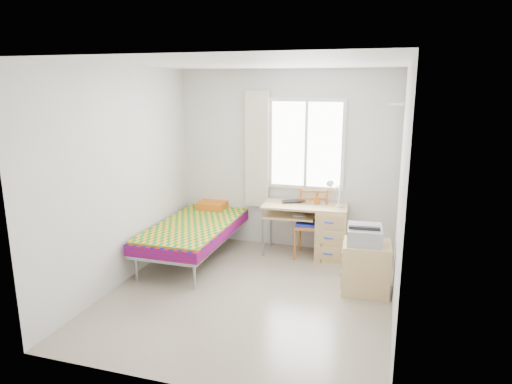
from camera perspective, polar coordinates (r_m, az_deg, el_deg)
floor at (r=5.46m, az=-0.80°, el=-12.62°), size 3.50×3.50×0.00m
ceiling at (r=4.91m, az=-0.90°, el=15.78°), size 3.50×3.50×0.00m
wall_back at (r=6.69m, az=3.75°, el=3.94°), size 3.20×0.00×3.20m
wall_left at (r=5.71m, az=-16.32°, el=1.80°), size 0.00×3.50×3.50m
wall_right at (r=4.80m, az=17.66°, el=-0.44°), size 0.00×3.50×3.50m
window at (r=6.57m, az=6.30°, el=5.92°), size 1.10×0.04×1.30m
curtain at (r=6.70m, az=0.12°, el=5.29°), size 0.35×0.05×1.70m
floating_shelf at (r=6.08m, az=17.13°, el=10.51°), size 0.20×0.32×0.03m
bed at (r=6.47m, az=-7.28°, el=-4.35°), size 0.98×2.07×0.90m
desk at (r=6.49m, az=8.77°, el=-4.67°), size 1.21×0.61×0.74m
chair at (r=6.46m, az=7.01°, el=-3.42°), size 0.46×0.46×0.96m
cabinet at (r=5.57m, az=13.55°, el=-9.13°), size 0.58×0.52×0.59m
printer at (r=5.46m, az=13.41°, el=-5.15°), size 0.43×0.49×0.20m
laptop at (r=6.51m, az=4.83°, el=-1.29°), size 0.40×0.35×0.03m
pen_cup at (r=6.52m, az=7.62°, el=-1.01°), size 0.09×0.09×0.10m
task_lamp at (r=6.23m, az=9.74°, el=0.15°), size 0.22×0.32×0.40m
book at (r=6.50m, az=4.67°, el=-2.76°), size 0.21×0.26×0.02m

